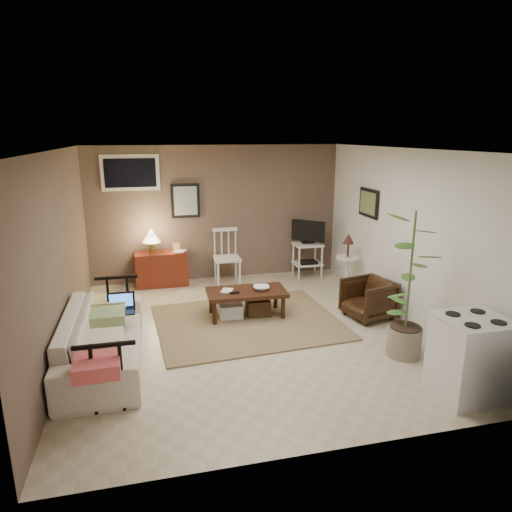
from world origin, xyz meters
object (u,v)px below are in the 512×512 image
object	(u,v)px
sofa	(102,329)
stove	(470,357)
spindle_chair	(227,258)
side_table	(348,256)
armchair	(368,297)
coffee_table	(246,301)
tv_stand	(308,247)
red_console	(161,266)
potted_plant	(410,280)

from	to	relation	value
sofa	stove	xyz separation A→B (m)	(3.64, -1.59, 0.00)
spindle_chair	stove	size ratio (longest dim) A/B	1.15
side_table	armchair	distance (m)	1.18
coffee_table	stove	world-z (taller)	stove
tv_stand	side_table	xyz separation A→B (m)	(0.36, -0.93, 0.06)
coffee_table	armchair	bearing A→B (deg)	-14.15
coffee_table	spindle_chair	bearing A→B (deg)	89.74
spindle_chair	tv_stand	size ratio (longest dim) A/B	0.92
coffee_table	red_console	world-z (taller)	red_console
sofa	red_console	xyz separation A→B (m)	(0.76, 2.71, -0.06)
red_console	side_table	xyz separation A→B (m)	(3.02, -1.07, 0.26)
tv_stand	stove	bearing A→B (deg)	-86.95
red_console	stove	world-z (taller)	red_console
spindle_chair	side_table	bearing A→B (deg)	-25.50
armchair	sofa	bearing A→B (deg)	-95.30
coffee_table	tv_stand	world-z (taller)	tv_stand
tv_stand	potted_plant	xyz separation A→B (m)	(0.07, -3.23, 0.39)
spindle_chair	potted_plant	xyz separation A→B (m)	(1.58, -3.20, 0.49)
red_console	tv_stand	distance (m)	2.67
potted_plant	sofa	bearing A→B (deg)	169.34
side_table	potted_plant	distance (m)	2.34
coffee_table	potted_plant	distance (m)	2.37
sofa	spindle_chair	world-z (taller)	spindle_chair
sofa	side_table	world-z (taller)	side_table
armchair	potted_plant	size ratio (longest dim) A/B	0.35
potted_plant	stove	distance (m)	1.08
red_console	armchair	size ratio (longest dim) A/B	1.65
coffee_table	sofa	xyz separation A→B (m)	(-1.90, -0.95, 0.18)
coffee_table	tv_stand	bearing A→B (deg)	46.85
spindle_chair	armchair	xyz separation A→B (m)	(1.70, -2.02, -0.14)
red_console	potted_plant	distance (m)	4.37
red_console	armchair	bearing A→B (deg)	-37.62
coffee_table	spindle_chair	distance (m)	1.61
potted_plant	armchair	bearing A→B (deg)	84.13
tv_stand	potted_plant	world-z (taller)	potted_plant
red_console	armchair	xyz separation A→B (m)	(2.85, -2.19, -0.04)
tv_stand	sofa	bearing A→B (deg)	-143.06
red_console	spindle_chair	size ratio (longest dim) A/B	1.06
sofa	spindle_chair	size ratio (longest dim) A/B	2.20
armchair	side_table	bearing A→B (deg)	157.73
tv_stand	spindle_chair	bearing A→B (deg)	-178.80
spindle_chair	side_table	xyz separation A→B (m)	(1.88, -0.90, 0.16)
side_table	armchair	size ratio (longest dim) A/B	1.59
coffee_table	spindle_chair	xyz separation A→B (m)	(0.01, 1.59, 0.22)
spindle_chair	armchair	bearing A→B (deg)	-49.92
coffee_table	tv_stand	xyz separation A→B (m)	(1.52, 1.63, 0.32)
stove	coffee_table	bearing A→B (deg)	124.55
armchair	stove	bearing A→B (deg)	-12.52
coffee_table	sofa	size ratio (longest dim) A/B	0.54
armchair	potted_plant	world-z (taller)	potted_plant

